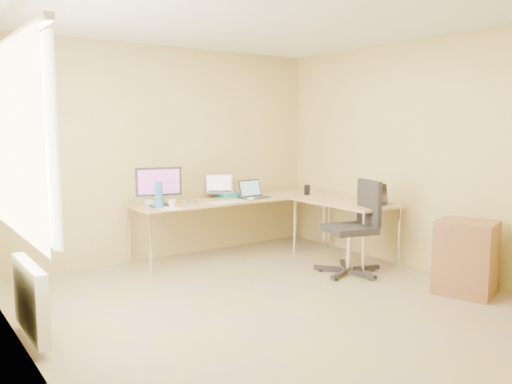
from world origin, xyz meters
TOP-DOWN VIEW (x-y plane):
  - floor at (0.00, 0.00)m, footprint 4.50×4.50m
  - ceiling at (0.00, 0.00)m, footprint 4.50×4.50m
  - wall_back at (0.00, 2.25)m, footprint 4.50×0.00m
  - wall_left at (-2.10, 0.00)m, footprint 0.00×4.50m
  - wall_right at (2.10, 0.00)m, footprint 0.00×4.50m
  - desk_main at (0.72, 1.85)m, footprint 2.65×0.70m
  - desk_return at (1.70, 0.85)m, footprint 0.70×1.30m
  - monitor at (-0.32, 1.80)m, footprint 0.55×0.30m
  - book_stack at (0.75, 2.05)m, footprint 0.27×0.35m
  - laptop_center at (0.65, 2.05)m, footprint 0.42×0.38m
  - laptop_black at (0.95, 1.70)m, footprint 0.41×0.33m
  - keyboard at (0.46, 1.55)m, footprint 0.41×0.20m
  - mouse at (0.79, 1.56)m, footprint 0.12×0.10m
  - mug at (-0.25, 1.60)m, footprint 0.11×0.11m
  - cd_stack at (0.10, 1.76)m, footprint 0.16×0.16m
  - water_bottle at (-0.40, 1.62)m, footprint 0.11×0.11m
  - papers at (-0.31, 1.55)m, footprint 0.26×0.34m
  - white_box at (-0.31, 1.93)m, footprint 0.24×0.21m
  - desk_fan at (-0.40, 1.97)m, footprint 0.24×0.24m
  - black_cup at (1.69, 1.55)m, footprint 0.09×0.09m
  - laptop_return at (1.85, 0.41)m, footprint 0.37×0.33m
  - office_chair at (1.30, 0.37)m, footprint 0.78×0.78m
  - cabinet at (1.73, -0.80)m, footprint 0.57×0.64m
  - radiator at (-2.03, 0.40)m, footprint 0.09×0.80m
  - window at (-2.05, 0.40)m, footprint 0.10×1.80m

SIDE VIEW (x-z plane):
  - floor at x=0.00m, z-range 0.00..0.00m
  - radiator at x=-2.03m, z-range 0.07..0.62m
  - cabinet at x=1.73m, z-range -0.01..0.73m
  - desk_main at x=0.72m, z-range 0.00..0.73m
  - desk_return at x=1.70m, z-range 0.00..0.73m
  - office_chair at x=1.30m, z-range -0.03..1.03m
  - papers at x=-0.31m, z-range 0.73..0.74m
  - keyboard at x=0.46m, z-range 0.73..0.75m
  - cd_stack at x=0.10m, z-range 0.73..0.76m
  - mouse at x=0.79m, z-range 0.73..0.77m
  - book_stack at x=0.75m, z-range 0.73..0.78m
  - white_box at x=-0.31m, z-range 0.73..0.80m
  - mug at x=-0.25m, z-range 0.73..0.82m
  - black_cup at x=1.69m, z-range 0.73..0.86m
  - laptop_return at x=1.85m, z-range 0.73..0.94m
  - laptop_black at x=0.95m, z-range 0.73..0.96m
  - desk_fan at x=-0.40m, z-range 0.73..1.00m
  - water_bottle at x=-0.40m, z-range 0.73..1.03m
  - laptop_center at x=0.65m, z-range 0.78..1.01m
  - monitor at x=-0.32m, z-range 0.73..1.18m
  - wall_back at x=0.00m, z-range -0.95..3.55m
  - wall_left at x=-2.10m, z-range -0.95..3.55m
  - wall_right at x=2.10m, z-range -0.95..3.55m
  - window at x=-2.05m, z-range 0.85..2.25m
  - ceiling at x=0.00m, z-range 2.60..2.60m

